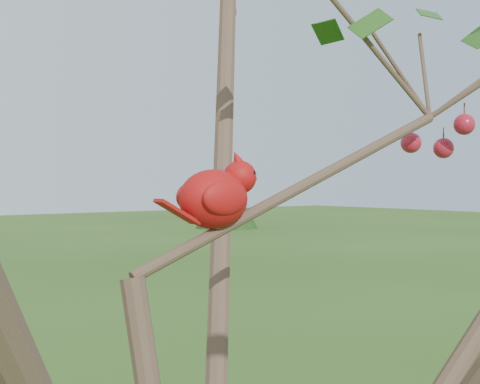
{
  "coord_description": "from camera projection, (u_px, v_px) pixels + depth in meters",
  "views": [
    {
      "loc": [
        -0.57,
        -0.78,
        2.09
      ],
      "look_at": [
        0.13,
        0.09,
        2.07
      ],
      "focal_mm": 55.0,
      "sensor_mm": 36.0,
      "label": 1
    }
  ],
  "objects": [
    {
      "name": "cardinal",
      "position": [
        217.0,
        196.0,
        1.09
      ],
      "size": [
        0.18,
        0.09,
        0.13
      ],
      "rotation": [
        0.0,
        0.0,
        -0.01
      ],
      "color": "red",
      "rests_on": "ground"
    },
    {
      "name": "crabapple_tree",
      "position": [
        230.0,
        153.0,
        0.96
      ],
      "size": [
        2.35,
        2.05,
        2.95
      ],
      "color": "#402C22",
      "rests_on": "ground"
    }
  ]
}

